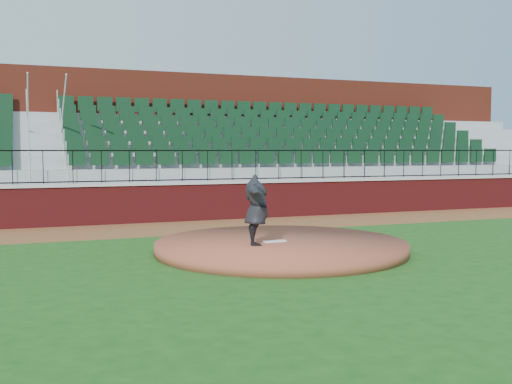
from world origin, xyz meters
TOP-DOWN VIEW (x-y plane):
  - ground at (0.00, 0.00)m, footprint 90.00×90.00m
  - warning_track at (0.00, 5.40)m, footprint 34.00×3.20m
  - field_wall at (0.00, 7.00)m, footprint 34.00×0.35m
  - wall_cap at (0.00, 7.00)m, footprint 34.00×0.45m
  - wall_railing at (0.00, 7.00)m, footprint 34.00×0.05m
  - seating_stands at (0.00, 9.72)m, footprint 34.00×5.10m
  - concourse_wall at (0.00, 12.52)m, footprint 34.00×0.50m
  - pitchers_mound at (0.17, 0.39)m, footprint 5.70×5.70m
  - pitching_rubber at (-0.01, 0.31)m, footprint 0.52×0.15m
  - pitcher at (-0.56, 0.03)m, footprint 1.01×1.96m

SIDE VIEW (x-z plane):
  - ground at x=0.00m, z-range 0.00..0.00m
  - warning_track at x=0.00m, z-range 0.00..0.01m
  - pitchers_mound at x=0.17m, z-range 0.00..0.25m
  - pitching_rubber at x=-0.01m, z-range 0.25..0.28m
  - field_wall at x=0.00m, z-range 0.00..1.20m
  - pitcher at x=-0.56m, z-range 0.25..1.79m
  - wall_cap at x=0.00m, z-range 1.20..1.30m
  - wall_railing at x=0.00m, z-range 1.30..2.30m
  - seating_stands at x=0.00m, z-range 0.00..4.60m
  - concourse_wall at x=0.00m, z-range 0.00..5.50m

